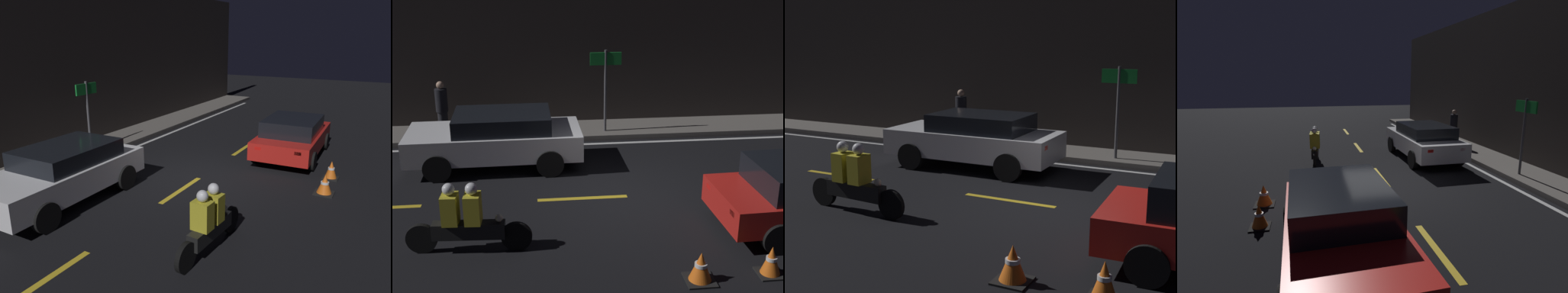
% 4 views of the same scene
% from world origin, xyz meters
% --- Properties ---
extents(ground_plane, '(56.00, 56.00, 0.00)m').
position_xyz_m(ground_plane, '(0.00, 0.00, 0.00)').
color(ground_plane, black).
extents(raised_curb, '(28.00, 1.60, 0.16)m').
position_xyz_m(raised_curb, '(0.00, 4.65, 0.08)').
color(raised_curb, '#605B56').
rests_on(raised_curb, ground).
extents(building_front, '(28.00, 0.30, 5.95)m').
position_xyz_m(building_front, '(0.00, 5.60, 2.97)').
color(building_front, '#2D2826').
rests_on(building_front, ground).
extents(lane_dash_c, '(2.00, 0.14, 0.01)m').
position_xyz_m(lane_dash_c, '(-1.00, 0.00, 0.00)').
color(lane_dash_c, gold).
rests_on(lane_dash_c, ground).
extents(lane_dash_d, '(2.00, 0.14, 0.01)m').
position_xyz_m(lane_dash_d, '(3.50, 0.00, 0.00)').
color(lane_dash_d, gold).
rests_on(lane_dash_d, ground).
extents(lane_solid_kerb, '(25.20, 0.14, 0.01)m').
position_xyz_m(lane_solid_kerb, '(0.00, 3.59, 0.00)').
color(lane_solid_kerb, silver).
rests_on(lane_solid_kerb, ground).
extents(sedan_white, '(4.33, 2.00, 1.41)m').
position_xyz_m(sedan_white, '(-2.95, 2.21, 0.77)').
color(sedan_white, silver).
rests_on(sedan_white, ground).
extents(motorcycle, '(2.27, 0.40, 1.35)m').
position_xyz_m(motorcycle, '(-3.33, -2.02, 0.63)').
color(motorcycle, black).
rests_on(motorcycle, ground).
extents(traffic_cone_near, '(0.49, 0.49, 0.53)m').
position_xyz_m(traffic_cone_near, '(0.61, -3.42, 0.26)').
color(traffic_cone_near, black).
rests_on(traffic_cone_near, ground).
extents(traffic_cone_mid, '(0.43, 0.43, 0.53)m').
position_xyz_m(traffic_cone_mid, '(1.85, -3.36, 0.26)').
color(traffic_cone_mid, black).
rests_on(traffic_cone_mid, ground).
extents(pedestrian, '(0.34, 0.34, 1.61)m').
position_xyz_m(pedestrian, '(-4.56, 4.32, 0.97)').
color(pedestrian, black).
rests_on(pedestrian, raised_curb).
extents(shop_sign, '(0.90, 0.08, 2.40)m').
position_xyz_m(shop_sign, '(0.11, 4.30, 1.84)').
color(shop_sign, '#4C4C51').
rests_on(shop_sign, raised_curb).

